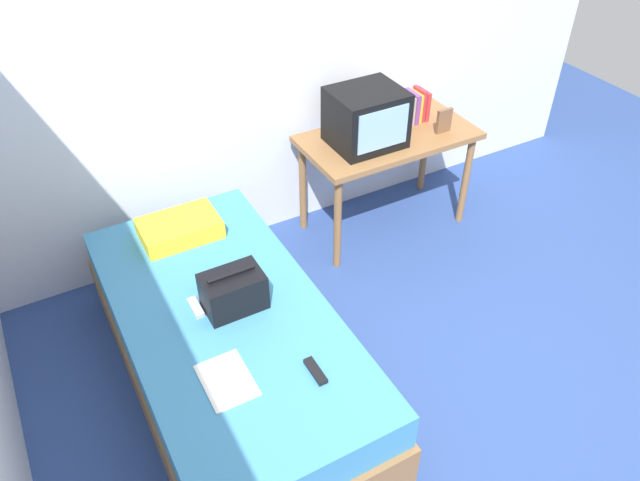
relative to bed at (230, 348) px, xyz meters
The scene contains 13 objects.
ground_plane 1.20m from the bed, 41.57° to the right, with size 8.00×8.00×0.00m, color #2D4784.
wall_back 1.83m from the bed, 54.29° to the left, with size 5.20×0.10×2.60m, color silver.
bed is the anchor object (origin of this frame).
desk 1.74m from the bed, 28.12° to the left, with size 1.16×0.60×0.73m.
tv 1.66m from the bed, 31.05° to the left, with size 0.44×0.39×0.36m.
water_bottle 1.80m from the bed, 24.82° to the left, with size 0.07×0.07×0.21m, color orange.
book_row 2.06m from the bed, 26.79° to the left, with size 0.15×0.15×0.22m.
picture_frame 2.02m from the bed, 19.79° to the left, with size 0.11×0.02×0.16m, color brown.
pillow 0.76m from the bed, 89.15° to the left, with size 0.44×0.29×0.11m, color yellow.
handbag 0.38m from the bed, 12.57° to the left, with size 0.30×0.20×0.22m.
magazine 0.51m from the bed, 110.59° to the right, with size 0.21×0.29×0.01m, color white.
remote_dark 0.66m from the bed, 68.67° to the right, with size 0.04×0.16×0.02m, color black.
remote_silver 0.32m from the bed, 143.27° to the left, with size 0.04×0.14×0.02m, color #B7B7BC.
Camera 1 is at (-1.49, -1.32, 2.73)m, focal length 34.39 mm.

